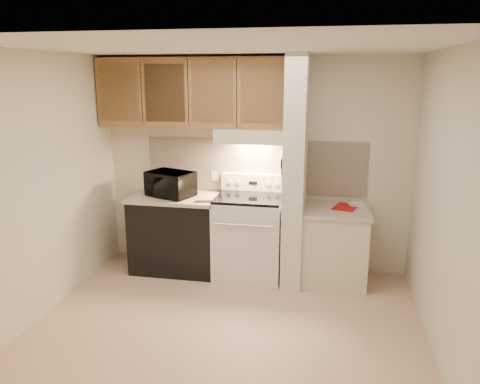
# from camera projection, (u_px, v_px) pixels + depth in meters

# --- Properties ---
(floor) EXTENTS (3.60, 3.60, 0.00)m
(floor) POSITION_uv_depth(u_px,v_px,m) (228.00, 324.00, 4.40)
(floor) COLOR #CAA98D
(floor) RESTS_ON ground
(ceiling) EXTENTS (3.60, 3.60, 0.00)m
(ceiling) POSITION_uv_depth(u_px,v_px,m) (226.00, 47.00, 3.80)
(ceiling) COLOR white
(ceiling) RESTS_ON wall_back
(wall_back) EXTENTS (3.60, 2.50, 0.02)m
(wall_back) POSITION_uv_depth(u_px,v_px,m) (254.00, 165.00, 5.53)
(wall_back) COLOR beige
(wall_back) RESTS_ON floor
(wall_left) EXTENTS (0.02, 3.00, 2.50)m
(wall_left) POSITION_uv_depth(u_px,v_px,m) (42.00, 187.00, 4.43)
(wall_left) COLOR beige
(wall_left) RESTS_ON floor
(wall_right) EXTENTS (0.02, 3.00, 2.50)m
(wall_right) POSITION_uv_depth(u_px,v_px,m) (445.00, 206.00, 3.77)
(wall_right) COLOR beige
(wall_right) RESTS_ON floor
(backsplash) EXTENTS (2.60, 0.02, 0.63)m
(backsplash) POSITION_uv_depth(u_px,v_px,m) (254.00, 166.00, 5.52)
(backsplash) COLOR #FFE9D1
(backsplash) RESTS_ON wall_back
(range_body) EXTENTS (0.76, 0.65, 0.92)m
(range_body) POSITION_uv_depth(u_px,v_px,m) (249.00, 237.00, 5.39)
(range_body) COLOR silver
(range_body) RESTS_ON floor
(oven_window) EXTENTS (0.50, 0.01, 0.30)m
(oven_window) POSITION_uv_depth(u_px,v_px,m) (244.00, 244.00, 5.08)
(oven_window) COLOR black
(oven_window) RESTS_ON range_body
(oven_handle) EXTENTS (0.65, 0.02, 0.02)m
(oven_handle) POSITION_uv_depth(u_px,v_px,m) (244.00, 225.00, 4.99)
(oven_handle) COLOR silver
(oven_handle) RESTS_ON range_body
(cooktop) EXTENTS (0.74, 0.64, 0.03)m
(cooktop) POSITION_uv_depth(u_px,v_px,m) (249.00, 198.00, 5.27)
(cooktop) COLOR black
(cooktop) RESTS_ON range_body
(range_backguard) EXTENTS (0.76, 0.08, 0.20)m
(range_backguard) POSITION_uv_depth(u_px,v_px,m) (254.00, 182.00, 5.52)
(range_backguard) COLOR silver
(range_backguard) RESTS_ON range_body
(range_display) EXTENTS (0.10, 0.01, 0.04)m
(range_display) POSITION_uv_depth(u_px,v_px,m) (253.00, 183.00, 5.48)
(range_display) COLOR black
(range_display) RESTS_ON range_backguard
(range_knob_left_outer) EXTENTS (0.05, 0.02, 0.05)m
(range_knob_left_outer) POSITION_uv_depth(u_px,v_px,m) (230.00, 182.00, 5.53)
(range_knob_left_outer) COLOR silver
(range_knob_left_outer) RESTS_ON range_backguard
(range_knob_left_inner) EXTENTS (0.05, 0.02, 0.05)m
(range_knob_left_inner) POSITION_uv_depth(u_px,v_px,m) (238.00, 182.00, 5.51)
(range_knob_left_inner) COLOR silver
(range_knob_left_inner) RESTS_ON range_backguard
(range_knob_right_inner) EXTENTS (0.05, 0.02, 0.05)m
(range_knob_right_inner) POSITION_uv_depth(u_px,v_px,m) (268.00, 184.00, 5.44)
(range_knob_right_inner) COLOR silver
(range_knob_right_inner) RESTS_ON range_backguard
(range_knob_right_outer) EXTENTS (0.05, 0.02, 0.05)m
(range_knob_right_outer) POSITION_uv_depth(u_px,v_px,m) (277.00, 184.00, 5.42)
(range_knob_right_outer) COLOR silver
(range_knob_right_outer) RESTS_ON range_backguard
(dishwasher_front) EXTENTS (1.00, 0.63, 0.87)m
(dishwasher_front) POSITION_uv_depth(u_px,v_px,m) (177.00, 234.00, 5.57)
(dishwasher_front) COLOR black
(dishwasher_front) RESTS_ON floor
(left_countertop) EXTENTS (1.04, 0.67, 0.04)m
(left_countertop) POSITION_uv_depth(u_px,v_px,m) (175.00, 197.00, 5.46)
(left_countertop) COLOR #BFAB9B
(left_countertop) RESTS_ON dishwasher_front
(spoon_rest) EXTENTS (0.21, 0.11, 0.01)m
(spoon_rest) POSITION_uv_depth(u_px,v_px,m) (204.00, 201.00, 5.19)
(spoon_rest) COLOR black
(spoon_rest) RESTS_ON left_countertop
(teal_jar) EXTENTS (0.11, 0.11, 0.10)m
(teal_jar) POSITION_uv_depth(u_px,v_px,m) (185.00, 187.00, 5.64)
(teal_jar) COLOR #307070
(teal_jar) RESTS_ON left_countertop
(outlet) EXTENTS (0.08, 0.01, 0.12)m
(outlet) POSITION_uv_depth(u_px,v_px,m) (215.00, 176.00, 5.63)
(outlet) COLOR beige
(outlet) RESTS_ON backsplash
(microwave) EXTENTS (0.62, 0.52, 0.29)m
(microwave) POSITION_uv_depth(u_px,v_px,m) (170.00, 184.00, 5.41)
(microwave) COLOR black
(microwave) RESTS_ON left_countertop
(partition_pillar) EXTENTS (0.22, 0.70, 2.50)m
(partition_pillar) POSITION_uv_depth(u_px,v_px,m) (295.00, 172.00, 5.10)
(partition_pillar) COLOR beige
(partition_pillar) RESTS_ON floor
(pillar_trim) EXTENTS (0.01, 0.70, 0.04)m
(pillar_trim) POSITION_uv_depth(u_px,v_px,m) (285.00, 167.00, 5.11)
(pillar_trim) COLOR olive
(pillar_trim) RESTS_ON partition_pillar
(knife_strip) EXTENTS (0.02, 0.42, 0.04)m
(knife_strip) POSITION_uv_depth(u_px,v_px,m) (284.00, 166.00, 5.06)
(knife_strip) COLOR black
(knife_strip) RESTS_ON partition_pillar
(knife_blade_a) EXTENTS (0.01, 0.03, 0.16)m
(knife_blade_a) POSITION_uv_depth(u_px,v_px,m) (281.00, 178.00, 4.94)
(knife_blade_a) COLOR silver
(knife_blade_a) RESTS_ON knife_strip
(knife_handle_a) EXTENTS (0.02, 0.02, 0.10)m
(knife_handle_a) POSITION_uv_depth(u_px,v_px,m) (282.00, 164.00, 4.91)
(knife_handle_a) COLOR black
(knife_handle_a) RESTS_ON knife_strip
(knife_blade_b) EXTENTS (0.01, 0.04, 0.18)m
(knife_blade_b) POSITION_uv_depth(u_px,v_px,m) (282.00, 178.00, 5.01)
(knife_blade_b) COLOR silver
(knife_blade_b) RESTS_ON knife_strip
(knife_handle_b) EXTENTS (0.02, 0.02, 0.10)m
(knife_handle_b) POSITION_uv_depth(u_px,v_px,m) (282.00, 163.00, 4.97)
(knife_handle_b) COLOR black
(knife_handle_b) RESTS_ON knife_strip
(knife_blade_c) EXTENTS (0.01, 0.04, 0.20)m
(knife_blade_c) POSITION_uv_depth(u_px,v_px,m) (283.00, 177.00, 5.10)
(knife_blade_c) COLOR silver
(knife_blade_c) RESTS_ON knife_strip
(knife_handle_c) EXTENTS (0.02, 0.02, 0.10)m
(knife_handle_c) POSITION_uv_depth(u_px,v_px,m) (283.00, 161.00, 5.06)
(knife_handle_c) COLOR black
(knife_handle_c) RESTS_ON knife_strip
(knife_blade_d) EXTENTS (0.01, 0.04, 0.16)m
(knife_blade_d) POSITION_uv_depth(u_px,v_px,m) (283.00, 174.00, 5.15)
(knife_blade_d) COLOR silver
(knife_blade_d) RESTS_ON knife_strip
(knife_handle_d) EXTENTS (0.02, 0.02, 0.10)m
(knife_handle_d) POSITION_uv_depth(u_px,v_px,m) (284.00, 160.00, 5.12)
(knife_handle_d) COLOR black
(knife_handle_d) RESTS_ON knife_strip
(knife_blade_e) EXTENTS (0.01, 0.04, 0.18)m
(knife_blade_e) POSITION_uv_depth(u_px,v_px,m) (284.00, 173.00, 5.25)
(knife_blade_e) COLOR silver
(knife_blade_e) RESTS_ON knife_strip
(knife_handle_e) EXTENTS (0.02, 0.02, 0.10)m
(knife_handle_e) POSITION_uv_depth(u_px,v_px,m) (284.00, 159.00, 5.20)
(knife_handle_e) COLOR black
(knife_handle_e) RESTS_ON knife_strip
(oven_mitt) EXTENTS (0.03, 0.09, 0.21)m
(oven_mitt) POSITION_uv_depth(u_px,v_px,m) (285.00, 178.00, 5.31)
(oven_mitt) COLOR gray
(oven_mitt) RESTS_ON partition_pillar
(right_cab_base) EXTENTS (0.70, 0.60, 0.81)m
(right_cab_base) POSITION_uv_depth(u_px,v_px,m) (335.00, 248.00, 5.22)
(right_cab_base) COLOR beige
(right_cab_base) RESTS_ON floor
(right_countertop) EXTENTS (0.74, 0.64, 0.04)m
(right_countertop) POSITION_uv_depth(u_px,v_px,m) (336.00, 211.00, 5.12)
(right_countertop) COLOR #BFAB9B
(right_countertop) RESTS_ON right_cab_base
(red_folder) EXTENTS (0.32, 0.37, 0.01)m
(red_folder) POSITION_uv_depth(u_px,v_px,m) (346.00, 207.00, 5.19)
(red_folder) COLOR #AB1511
(red_folder) RESTS_ON right_countertop
(white_box) EXTENTS (0.19, 0.16, 0.04)m
(white_box) POSITION_uv_depth(u_px,v_px,m) (356.00, 204.00, 5.24)
(white_box) COLOR white
(white_box) RESTS_ON right_countertop
(range_hood) EXTENTS (0.78, 0.44, 0.15)m
(range_hood) POSITION_uv_depth(u_px,v_px,m) (252.00, 135.00, 5.23)
(range_hood) COLOR beige
(range_hood) RESTS_ON upper_cabinets
(hood_lip) EXTENTS (0.78, 0.04, 0.06)m
(hood_lip) POSITION_uv_depth(u_px,v_px,m) (248.00, 142.00, 5.04)
(hood_lip) COLOR beige
(hood_lip) RESTS_ON range_hood
(upper_cabinets) EXTENTS (2.18, 0.33, 0.77)m
(upper_cabinets) POSITION_uv_depth(u_px,v_px,m) (192.00, 93.00, 5.29)
(upper_cabinets) COLOR olive
(upper_cabinets) RESTS_ON wall_back
(cab_door_a) EXTENTS (0.46, 0.01, 0.63)m
(cab_door_a) POSITION_uv_depth(u_px,v_px,m) (119.00, 93.00, 5.28)
(cab_door_a) COLOR olive
(cab_door_a) RESTS_ON upper_cabinets
(cab_gap_a) EXTENTS (0.01, 0.01, 0.73)m
(cab_gap_a) POSITION_uv_depth(u_px,v_px,m) (141.00, 93.00, 5.23)
(cab_gap_a) COLOR black
(cab_gap_a) RESTS_ON upper_cabinets
(cab_door_b) EXTENTS (0.46, 0.01, 0.63)m
(cab_door_b) POSITION_uv_depth(u_px,v_px,m) (165.00, 93.00, 5.18)
(cab_door_b) COLOR olive
(cab_door_b) RESTS_ON upper_cabinets
(cab_gap_b) EXTENTS (0.01, 0.01, 0.73)m
(cab_gap_b) POSITION_uv_depth(u_px,v_px,m) (188.00, 93.00, 5.13)
(cab_gap_b) COLOR black
(cab_gap_b) RESTS_ON upper_cabinets
(cab_door_c) EXTENTS (0.46, 0.01, 0.63)m
(cab_door_c) POSITION_uv_depth(u_px,v_px,m) (212.00, 93.00, 5.08)
(cab_door_c) COLOR olive
(cab_door_c) RESTS_ON upper_cabinets
(cab_gap_c) EXTENTS (0.01, 0.01, 0.73)m
(cab_gap_c) POSITION_uv_depth(u_px,v_px,m) (237.00, 94.00, 5.03)
(cab_gap_c) COLOR black
(cab_gap_c) RESTS_ON upper_cabinets
(cab_door_d) EXTENTS (0.46, 0.01, 0.63)m
(cab_door_d) POSITION_uv_depth(u_px,v_px,m) (262.00, 94.00, 4.98)
(cab_door_d) COLOR olive
(cab_door_d) RESTS_ON upper_cabinets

